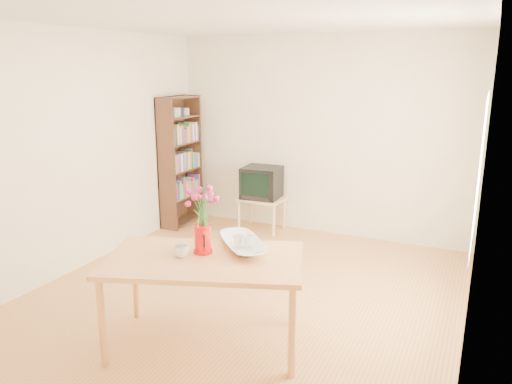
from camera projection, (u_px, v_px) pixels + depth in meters
The scene contains 11 objects.
room at pixel (245, 168), 4.55m from camera, with size 4.50×4.50×4.50m.
table at pixel (204, 266), 3.92m from camera, with size 1.73×1.34×0.75m.
tv_stand at pixel (262, 203), 6.80m from camera, with size 0.60×0.45×0.46m.
bookshelf at pixel (181, 166), 6.97m from camera, with size 0.28×0.70×1.80m.
pitcher at pixel (203, 240), 3.98m from camera, with size 0.16×0.20×0.23m.
flowers at pixel (202, 204), 3.90m from camera, with size 0.26×0.26×0.37m, color #B82B61, non-canonical shape.
mug at pixel (181, 251), 3.90m from camera, with size 0.12×0.12×0.09m, color white.
bowl at pixel (242, 224), 4.05m from camera, with size 0.44×0.44×0.41m, color white.
teacup_a at pixel (238, 228), 4.07m from camera, with size 0.07×0.07×0.07m, color white.
teacup_b at pixel (248, 229), 4.06m from camera, with size 0.07×0.07×0.07m, color white.
television at pixel (262, 182), 6.74m from camera, with size 0.52×0.48×0.42m.
Camera 1 is at (2.02, -4.00, 2.22)m, focal length 35.00 mm.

